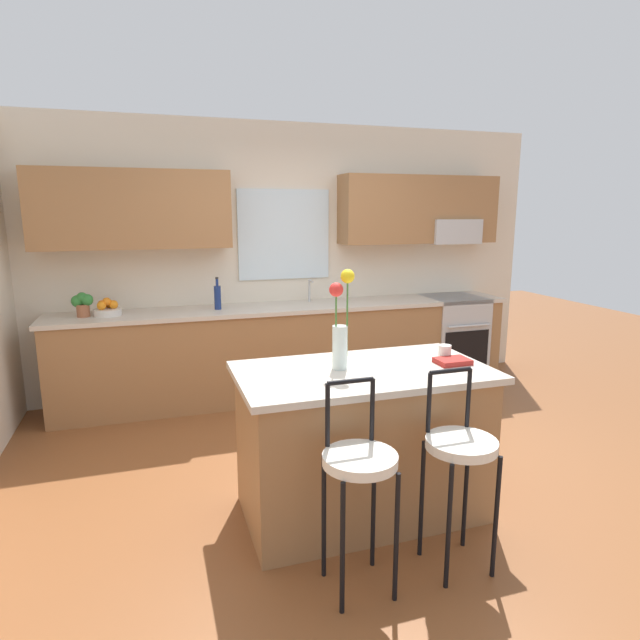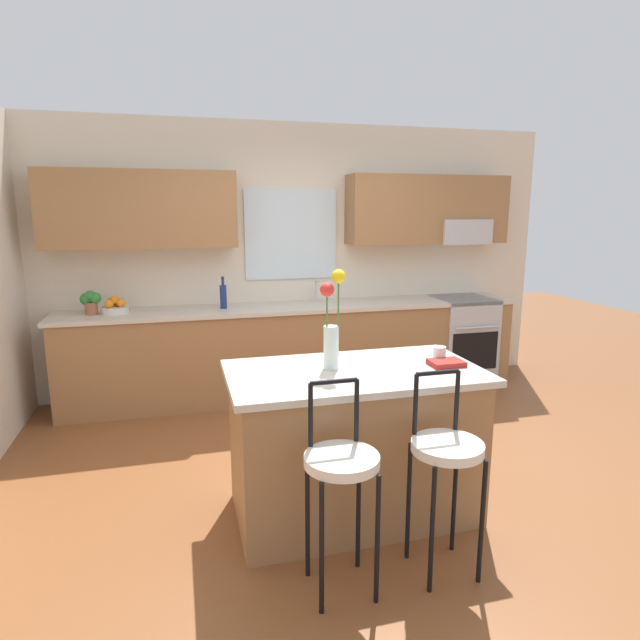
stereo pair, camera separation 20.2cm
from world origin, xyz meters
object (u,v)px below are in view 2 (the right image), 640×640
object	(u,v)px
kitchen_island	(353,442)
bar_stool_near	(341,469)
flower_vase	(332,326)
bar_stool_middle	(446,456)
oven_range	(461,339)
cookbook	(446,363)
fruit_bowl_oranges	(115,307)
bottle_olive_oil	(223,296)
mug_ceramic	(439,354)
potted_plant_small	(91,301)

from	to	relation	value
kitchen_island	bar_stool_near	bearing A→B (deg)	-113.62
flower_vase	bar_stool_middle	bearing A→B (deg)	-59.14
oven_range	cookbook	bearing A→B (deg)	-121.95
oven_range	bar_stool_near	bearing A→B (deg)	-128.48
oven_range	bar_stool_near	xyz separation A→B (m)	(-2.25, -2.83, 0.18)
fruit_bowl_oranges	bottle_olive_oil	size ratio (longest dim) A/B	0.78
bottle_olive_oil	cookbook	bearing A→B (deg)	-63.73
mug_ceramic	flower_vase	bearing A→B (deg)	-180.00
kitchen_island	flower_vase	bearing A→B (deg)	160.33
cookbook	fruit_bowl_oranges	bearing A→B (deg)	132.59
bar_stool_near	fruit_bowl_oranges	size ratio (longest dim) A/B	4.34
bar_stool_near	mug_ceramic	xyz separation A→B (m)	(0.85, 0.67, 0.33)
kitchen_island	potted_plant_small	world-z (taller)	potted_plant_small
oven_range	mug_ceramic	world-z (taller)	mug_ceramic
flower_vase	fruit_bowl_oranges	xyz separation A→B (m)	(-1.42, 2.19, -0.20)
bottle_olive_oil	bar_stool_near	bearing A→B (deg)	-84.13
bar_stool_near	fruit_bowl_oranges	xyz separation A→B (m)	(-1.27, 2.86, 0.34)
bottle_olive_oil	fruit_bowl_oranges	bearing A→B (deg)	179.74
kitchen_island	potted_plant_small	size ratio (longest dim) A/B	6.86
mug_ceramic	bottle_olive_oil	size ratio (longest dim) A/B	0.29
mug_ceramic	fruit_bowl_oranges	distance (m)	3.05
fruit_bowl_oranges	potted_plant_small	distance (m)	0.21
bar_stool_near	mug_ceramic	size ratio (longest dim) A/B	11.58
kitchen_island	cookbook	xyz separation A→B (m)	(0.56, -0.06, 0.47)
kitchen_island	bar_stool_middle	bearing A→B (deg)	-66.38
bar_stool_middle	mug_ceramic	distance (m)	0.81
bar_stool_middle	oven_range	bearing A→B (deg)	59.01
potted_plant_small	flower_vase	bearing A→B (deg)	-53.44
kitchen_island	flower_vase	size ratio (longest dim) A/B	2.53
potted_plant_small	kitchen_island	bearing A→B (deg)	-51.91
mug_ceramic	bottle_olive_oil	distance (m)	2.46
cookbook	fruit_bowl_oranges	world-z (taller)	fruit_bowl_oranges
oven_range	bar_stool_middle	world-z (taller)	bar_stool_middle
flower_vase	fruit_bowl_oranges	world-z (taller)	flower_vase
potted_plant_small	bottle_olive_oil	bearing A→B (deg)	-0.01
cookbook	bottle_olive_oil	distance (m)	2.56
oven_range	fruit_bowl_oranges	distance (m)	3.56
bar_stool_middle	fruit_bowl_oranges	xyz separation A→B (m)	(-1.82, 2.86, 0.34)
kitchen_island	bar_stool_near	size ratio (longest dim) A/B	1.43
bottle_olive_oil	potted_plant_small	distance (m)	1.18
bar_stool_near	potted_plant_small	xyz separation A→B (m)	(-1.47, 2.86, 0.41)
bar_stool_middle	bottle_olive_oil	bearing A→B (deg)	106.46
bar_stool_middle	bottle_olive_oil	size ratio (longest dim) A/B	3.40
flower_vase	potted_plant_small	size ratio (longest dim) A/B	2.72
bar_stool_near	kitchen_island	bearing A→B (deg)	66.38
cookbook	bar_stool_near	bearing A→B (deg)	-145.99
kitchen_island	bottle_olive_oil	size ratio (longest dim) A/B	4.88
kitchen_island	potted_plant_small	distance (m)	2.89
kitchen_island	bar_stool_middle	size ratio (longest dim) A/B	1.43
fruit_bowl_oranges	oven_range	bearing A→B (deg)	-0.47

